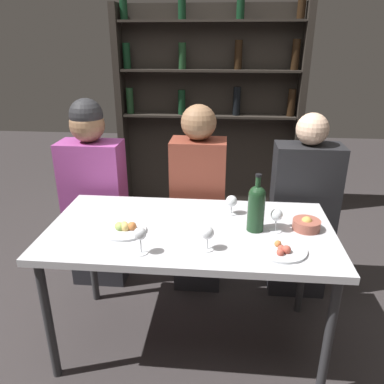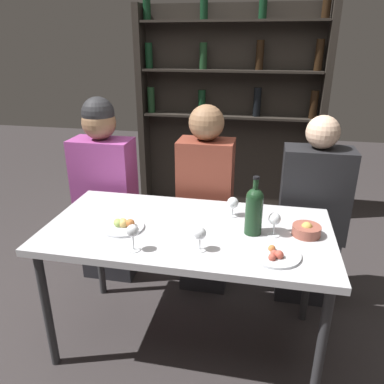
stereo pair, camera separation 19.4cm
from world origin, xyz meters
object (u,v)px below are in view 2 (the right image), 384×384
object	(u,v)px
wine_glass_0	(133,232)
wine_glass_1	(200,234)
seated_person_left	(106,193)
snack_bowl	(306,230)
seated_person_right	(311,219)
wine_glass_3	(233,203)
food_plate_0	(275,254)
seated_person_center	(206,205)
wine_glass_2	(275,220)
wine_bottle	(254,209)
food_plate_1	(123,225)

from	to	relation	value
wine_glass_0	wine_glass_1	bearing A→B (deg)	11.55
wine_glass_0	seated_person_left	xyz separation A→B (m)	(-0.50, 0.81, -0.18)
snack_bowl	seated_person_right	distance (m)	0.55
wine_glass_3	seated_person_left	xyz separation A→B (m)	(-0.90, 0.37, -0.16)
wine_glass_3	seated_person_right	size ratio (longest dim) A/B	0.09
food_plate_0	wine_glass_1	bearing A→B (deg)	-177.87
wine_glass_1	seated_person_center	xyz separation A→B (m)	(-0.09, 0.75, -0.20)
wine_glass_2	seated_person_right	size ratio (longest dim) A/B	0.10
wine_bottle	snack_bowl	xyz separation A→B (m)	(0.26, 0.03, -0.10)
wine_glass_0	snack_bowl	distance (m)	0.83
seated_person_center	snack_bowl	bearing A→B (deg)	-41.61
wine_bottle	seated_person_center	distance (m)	0.68
wine_glass_0	wine_glass_1	xyz separation A→B (m)	(0.29, 0.06, -0.01)
wine_glass_2	snack_bowl	size ratio (longest dim) A/B	0.87
seated_person_center	food_plate_1	bearing A→B (deg)	-117.46
wine_glass_2	seated_person_left	xyz separation A→B (m)	(-1.12, 0.55, -0.17)
wine_glass_3	food_plate_1	distance (m)	0.59
wine_glass_3	snack_bowl	size ratio (longest dim) A/B	0.78
wine_bottle	seated_person_left	distance (m)	1.17
wine_glass_0	wine_glass_1	distance (m)	0.30
wine_glass_2	wine_bottle	bearing A→B (deg)	178.31
wine_glass_2	wine_glass_3	bearing A→B (deg)	140.49
seated_person_right	wine_glass_0	bearing A→B (deg)	-136.77
seated_person_left	wine_glass_0	bearing A→B (deg)	-58.45
food_plate_0	seated_person_right	bearing A→B (deg)	72.09
snack_bowl	food_plate_1	bearing A→B (deg)	-173.18
wine_glass_1	wine_glass_2	size ratio (longest dim) A/B	0.95
food_plate_0	seated_person_right	world-z (taller)	seated_person_right
wine_glass_1	wine_glass_2	xyz separation A→B (m)	(0.33, 0.21, 0.01)
wine_glass_2	seated_person_center	distance (m)	0.72
wine_glass_0	wine_glass_1	world-z (taller)	wine_glass_0
wine_bottle	wine_glass_2	size ratio (longest dim) A/B	2.46
wine_glass_1	seated_person_right	bearing A→B (deg)	52.76
wine_glass_2	seated_person_center	xyz separation A→B (m)	(-0.42, 0.55, -0.20)
wine_bottle	food_plate_0	size ratio (longest dim) A/B	1.29
food_plate_1	snack_bowl	xyz separation A→B (m)	(0.90, 0.11, 0.01)
wine_glass_2	food_plate_1	size ratio (longest dim) A/B	0.57
wine_glass_3	seated_person_right	distance (m)	0.63
food_plate_1	seated_person_right	distance (m)	1.18
wine_glass_1	wine_glass_3	distance (m)	0.40
wine_glass_2	wine_glass_1	bearing A→B (deg)	-147.63
food_plate_1	snack_bowl	bearing A→B (deg)	6.82
wine_bottle	wine_glass_2	world-z (taller)	wine_bottle
wine_glass_0	food_plate_0	size ratio (longest dim) A/B	0.55
wine_glass_2	snack_bowl	xyz separation A→B (m)	(0.16, 0.03, -0.06)
wine_bottle	food_plate_0	bearing A→B (deg)	-61.81
wine_glass_1	snack_bowl	world-z (taller)	wine_glass_1
wine_bottle	food_plate_0	xyz separation A→B (m)	(0.11, -0.20, -0.12)
wine_glass_2	wine_glass_0	bearing A→B (deg)	-156.67
food_plate_1	wine_glass_3	bearing A→B (deg)	25.82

